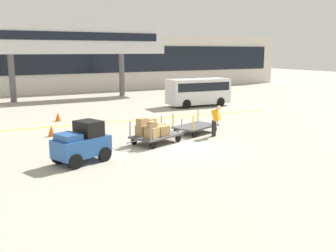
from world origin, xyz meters
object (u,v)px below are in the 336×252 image
object	(u,v)px
baggage_handler	(216,119)
safety_cone_near	(58,117)
baggage_cart_lead	(154,131)
baggage_tug	(82,143)
baggage_cart_middle	(195,127)
safety_cone_far	(51,131)
shuttle_van	(198,90)

from	to	relation	value
baggage_handler	safety_cone_near	distance (m)	10.07
safety_cone_near	baggage_cart_lead	bearing A→B (deg)	-73.14
baggage_tug	baggage_cart_lead	distance (m)	4.01
baggage_cart_middle	safety_cone_far	xyz separation A→B (m)	(-6.73, 2.89, -0.07)
safety_cone_near	safety_cone_far	distance (m)	4.34
baggage_tug	baggage_handler	bearing A→B (deg)	10.15
baggage_tug	baggage_cart_lead	world-z (taller)	baggage_tug
baggage_cart_middle	baggage_handler	xyz separation A→B (m)	(0.44, -1.14, 0.52)
safety_cone_far	safety_cone_near	bearing A→B (deg)	72.38
safety_cone_near	safety_cone_far	world-z (taller)	same
shuttle_van	baggage_cart_lead	bearing A→B (deg)	-132.40
baggage_cart_middle	shuttle_van	world-z (taller)	shuttle_van
baggage_handler	shuttle_van	world-z (taller)	shuttle_van
shuttle_van	safety_cone_near	bearing A→B (deg)	-172.64
baggage_tug	safety_cone_near	world-z (taller)	baggage_tug
baggage_cart_lead	shuttle_van	xyz separation A→B (m)	(8.69, 9.52, 0.65)
baggage_cart_lead	baggage_tug	bearing A→B (deg)	-160.00
shuttle_van	safety_cone_far	xyz separation A→B (m)	(-12.46, -5.58, -0.96)
baggage_cart_middle	shuttle_van	size ratio (longest dim) A/B	0.62
baggage_cart_lead	shuttle_van	size ratio (longest dim) A/B	0.62
baggage_cart_lead	baggage_handler	bearing A→B (deg)	-1.42
baggage_cart_lead	baggage_handler	distance (m)	3.42
baggage_cart_lead	safety_cone_far	size ratio (longest dim) A/B	5.58
baggage_cart_lead	safety_cone_far	distance (m)	5.46
baggage_cart_lead	baggage_cart_middle	xyz separation A→B (m)	(2.97, 1.05, -0.24)
baggage_tug	safety_cone_near	bearing A→B (deg)	82.07
baggage_handler	safety_cone_far	distance (m)	8.25
baggage_cart_lead	safety_cone_far	bearing A→B (deg)	133.66
baggage_cart_lead	baggage_handler	world-z (taller)	baggage_handler
baggage_handler	safety_cone_far	size ratio (longest dim) A/B	2.84
safety_cone_far	baggage_handler	bearing A→B (deg)	-29.31
baggage_cart_lead	safety_cone_near	bearing A→B (deg)	106.86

